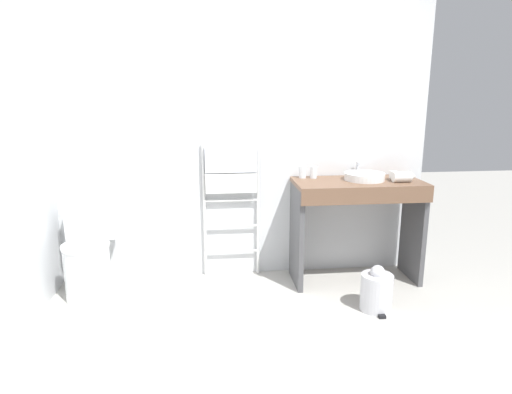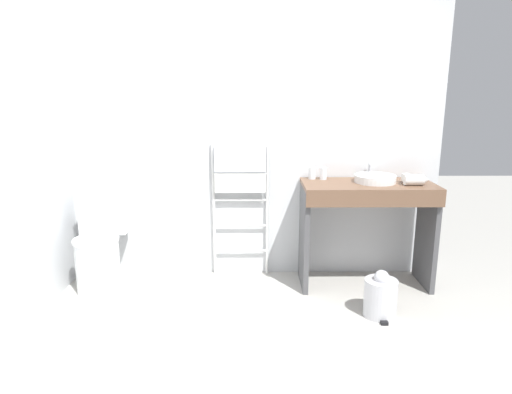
{
  "view_description": "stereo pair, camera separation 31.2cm",
  "coord_description": "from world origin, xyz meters",
  "px_view_note": "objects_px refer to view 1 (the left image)",
  "views": [
    {
      "loc": [
        -0.27,
        -2.34,
        1.63
      ],
      "look_at": [
        0.06,
        0.68,
        0.89
      ],
      "focal_mm": 32.0,
      "sensor_mm": 36.0,
      "label": 1
    },
    {
      "loc": [
        0.04,
        -2.36,
        1.63
      ],
      "look_at": [
        0.06,
        0.68,
        0.89
      ],
      "focal_mm": 32.0,
      "sensor_mm": 36.0,
      "label": 2
    }
  ],
  "objects_px": {
    "cup_near_wall": "(302,172)",
    "cup_near_edge": "(314,172)",
    "toilet": "(89,256)",
    "sink_basin": "(364,176)",
    "trash_bin": "(376,291)",
    "towel_radiator": "(231,180)",
    "hair_dryer": "(403,176)"
  },
  "relations": [
    {
      "from": "hair_dryer",
      "to": "sink_basin",
      "type": "bearing_deg",
      "value": 160.23
    },
    {
      "from": "toilet",
      "to": "towel_radiator",
      "type": "distance_m",
      "value": 1.29
    },
    {
      "from": "toilet",
      "to": "sink_basin",
      "type": "height_order",
      "value": "sink_basin"
    },
    {
      "from": "toilet",
      "to": "trash_bin",
      "type": "bearing_deg",
      "value": -12.71
    },
    {
      "from": "towel_radiator",
      "to": "trash_bin",
      "type": "xyz_separation_m",
      "value": [
        1.03,
        -0.76,
        -0.71
      ]
    },
    {
      "from": "cup_near_wall",
      "to": "hair_dryer",
      "type": "xyz_separation_m",
      "value": [
        0.78,
        -0.24,
        -0.01
      ]
    },
    {
      "from": "sink_basin",
      "to": "cup_near_edge",
      "type": "xyz_separation_m",
      "value": [
        -0.4,
        0.12,
        0.02
      ]
    },
    {
      "from": "cup_near_edge",
      "to": "trash_bin",
      "type": "distance_m",
      "value": 1.1
    },
    {
      "from": "sink_basin",
      "to": "hair_dryer",
      "type": "xyz_separation_m",
      "value": [
        0.28,
        -0.1,
        0.01
      ]
    },
    {
      "from": "cup_near_edge",
      "to": "hair_dryer",
      "type": "height_order",
      "value": "cup_near_edge"
    },
    {
      "from": "cup_near_wall",
      "to": "trash_bin",
      "type": "xyz_separation_m",
      "value": [
        0.43,
        -0.72,
        -0.77
      ]
    },
    {
      "from": "towel_radiator",
      "to": "hair_dryer",
      "type": "bearing_deg",
      "value": -11.57
    },
    {
      "from": "cup_near_edge",
      "to": "hair_dryer",
      "type": "relative_size",
      "value": 0.51
    },
    {
      "from": "toilet",
      "to": "towel_radiator",
      "type": "bearing_deg",
      "value": 13.13
    },
    {
      "from": "towel_radiator",
      "to": "cup_near_edge",
      "type": "relative_size",
      "value": 11.86
    },
    {
      "from": "cup_near_edge",
      "to": "sink_basin",
      "type": "bearing_deg",
      "value": -16.92
    },
    {
      "from": "toilet",
      "to": "sink_basin",
      "type": "relative_size",
      "value": 2.31
    },
    {
      "from": "cup_near_wall",
      "to": "cup_near_edge",
      "type": "xyz_separation_m",
      "value": [
        0.09,
        -0.02,
        -0.0
      ]
    },
    {
      "from": "toilet",
      "to": "trash_bin",
      "type": "xyz_separation_m",
      "value": [
        2.17,
        -0.49,
        -0.18
      ]
    },
    {
      "from": "toilet",
      "to": "cup_near_wall",
      "type": "bearing_deg",
      "value": 7.49
    },
    {
      "from": "trash_bin",
      "to": "cup_near_edge",
      "type": "bearing_deg",
      "value": 115.64
    },
    {
      "from": "cup_near_edge",
      "to": "cup_near_wall",
      "type": "bearing_deg",
      "value": 167.04
    },
    {
      "from": "hair_dryer",
      "to": "cup_near_edge",
      "type": "bearing_deg",
      "value": 161.89
    },
    {
      "from": "hair_dryer",
      "to": "trash_bin",
      "type": "height_order",
      "value": "hair_dryer"
    },
    {
      "from": "toilet",
      "to": "sink_basin",
      "type": "xyz_separation_m",
      "value": [
        2.24,
        0.09,
        0.58
      ]
    },
    {
      "from": "sink_basin",
      "to": "cup_near_wall",
      "type": "bearing_deg",
      "value": 163.8
    },
    {
      "from": "sink_basin",
      "to": "cup_near_wall",
      "type": "distance_m",
      "value": 0.51
    },
    {
      "from": "hair_dryer",
      "to": "trash_bin",
      "type": "bearing_deg",
      "value": -126.31
    },
    {
      "from": "towel_radiator",
      "to": "sink_basin",
      "type": "bearing_deg",
      "value": -9.35
    },
    {
      "from": "cup_near_wall",
      "to": "hair_dryer",
      "type": "relative_size",
      "value": 0.52
    },
    {
      "from": "toilet",
      "to": "trash_bin",
      "type": "distance_m",
      "value": 2.24
    },
    {
      "from": "sink_basin",
      "to": "cup_near_wall",
      "type": "height_order",
      "value": "cup_near_wall"
    }
  ]
}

